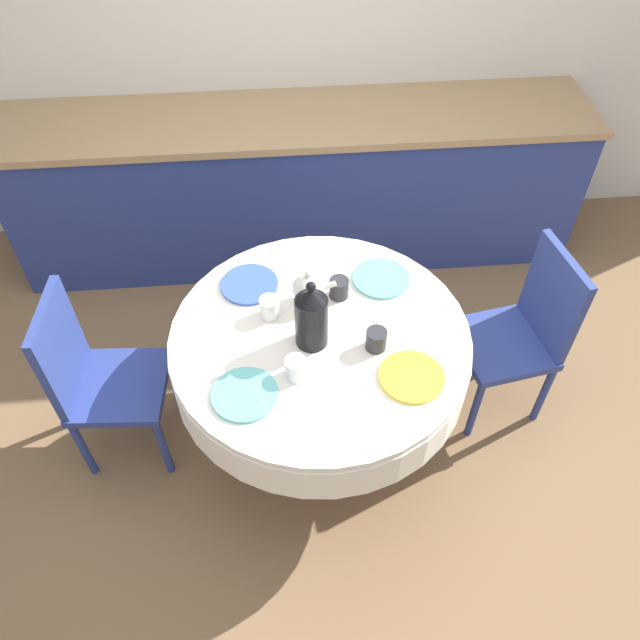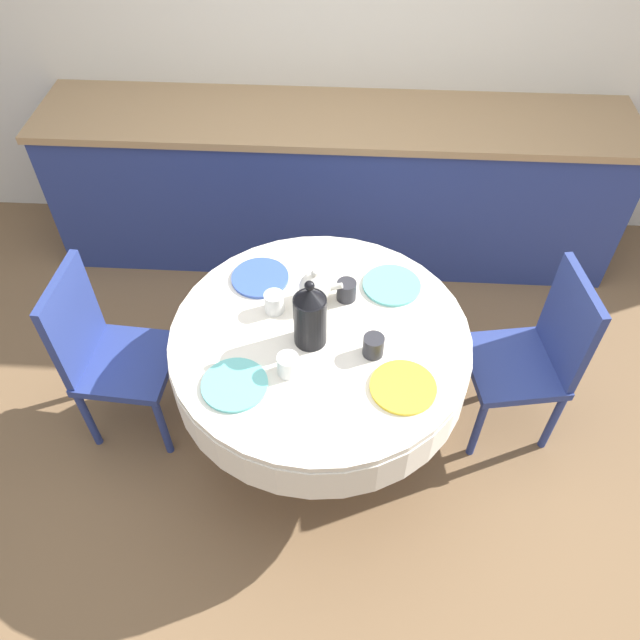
{
  "view_description": "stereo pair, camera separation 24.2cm",
  "coord_description": "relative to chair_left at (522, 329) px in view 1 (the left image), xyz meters",
  "views": [
    {
      "loc": [
        -0.15,
        -1.63,
        2.61
      ],
      "look_at": [
        0.0,
        0.0,
        0.82
      ],
      "focal_mm": 35.0,
      "sensor_mm": 36.0,
      "label": 1
    },
    {
      "loc": [
        0.1,
        -1.64,
        2.61
      ],
      "look_at": [
        0.0,
        0.0,
        0.82
      ],
      "focal_mm": 35.0,
      "sensor_mm": 36.0,
      "label": 2
    }
  ],
  "objects": [
    {
      "name": "chair_right",
      "position": [
        -1.89,
        -0.1,
        0.0
      ],
      "size": [
        0.43,
        0.43,
        0.9
      ],
      "rotation": [
        0.0,
        0.0,
        -1.64
      ],
      "color": "navy",
      "rests_on": "ground_plane"
    },
    {
      "name": "cup_far_left",
      "position": [
        -1.13,
        -0.04,
        0.29
      ],
      "size": [
        0.08,
        0.08,
        0.09
      ],
      "primitive_type": "cylinder",
      "color": "white",
      "rests_on": "dining_table"
    },
    {
      "name": "chair_left",
      "position": [
        0.0,
        0.0,
        0.0
      ],
      "size": [
        0.46,
        0.46,
        0.9
      ],
      "rotation": [
        0.0,
        0.0,
        -4.54
      ],
      "color": "navy",
      "rests_on": "ground_plane"
    },
    {
      "name": "cup_near_left",
      "position": [
        -1.05,
        -0.36,
        0.29
      ],
      "size": [
        0.08,
        0.08,
        0.09
      ],
      "primitive_type": "cylinder",
      "color": "white",
      "rests_on": "dining_table"
    },
    {
      "name": "coffee_carafe",
      "position": [
        -0.97,
        -0.2,
        0.39
      ],
      "size": [
        0.13,
        0.13,
        0.32
      ],
      "color": "black",
      "rests_on": "dining_table"
    },
    {
      "name": "cup_far_right",
      "position": [
        -0.84,
        0.04,
        0.29
      ],
      "size": [
        0.08,
        0.08,
        0.09
      ],
      "primitive_type": "cylinder",
      "color": "#28282D",
      "rests_on": "dining_table"
    },
    {
      "name": "teapot",
      "position": [
        -0.97,
        0.02,
        0.33
      ],
      "size": [
        0.18,
        0.13,
        0.17
      ],
      "color": "silver",
      "rests_on": "dining_table"
    },
    {
      "name": "plate_near_right",
      "position": [
        -0.62,
        -0.41,
        0.26
      ],
      "size": [
        0.25,
        0.25,
        0.01
      ],
      "primitive_type": "cylinder",
      "color": "yellow",
      "rests_on": "dining_table"
    },
    {
      "name": "plate_far_right",
      "position": [
        -0.65,
        0.12,
        0.26
      ],
      "size": [
        0.25,
        0.25,
        0.01
      ],
      "primitive_type": "cylinder",
      "color": "#60BCB7",
      "rests_on": "dining_table"
    },
    {
      "name": "dining_table",
      "position": [
        -0.94,
        -0.16,
        0.12
      ],
      "size": [
        1.22,
        1.22,
        0.74
      ],
      "color": "brown",
      "rests_on": "ground_plane"
    },
    {
      "name": "ground_plane",
      "position": [
        -0.94,
        -0.16,
        -0.49
      ],
      "size": [
        12.0,
        12.0,
        0.0
      ],
      "primitive_type": "plane",
      "color": "brown"
    },
    {
      "name": "plate_far_left",
      "position": [
        -1.21,
        0.14,
        0.26
      ],
      "size": [
        0.25,
        0.25,
        0.01
      ],
      "primitive_type": "cylinder",
      "color": "#3856AD",
      "rests_on": "dining_table"
    },
    {
      "name": "kitchen_counter",
      "position": [
        -0.94,
        1.25,
        -0.04
      ],
      "size": [
        3.24,
        0.64,
        0.9
      ],
      "color": "navy",
      "rests_on": "ground_plane"
    },
    {
      "name": "wall_back",
      "position": [
        -0.94,
        1.59,
        0.81
      ],
      "size": [
        7.0,
        0.05,
        2.6
      ],
      "color": "silver",
      "rests_on": "ground_plane"
    },
    {
      "name": "cup_near_right",
      "position": [
        -0.73,
        -0.25,
        0.29
      ],
      "size": [
        0.08,
        0.08,
        0.09
      ],
      "primitive_type": "cylinder",
      "color": "#28282D",
      "rests_on": "dining_table"
    },
    {
      "name": "plate_near_left",
      "position": [
        -1.24,
        -0.44,
        0.26
      ],
      "size": [
        0.25,
        0.25,
        0.01
      ],
      "primitive_type": "cylinder",
      "color": "#60BCB7",
      "rests_on": "dining_table"
    }
  ]
}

